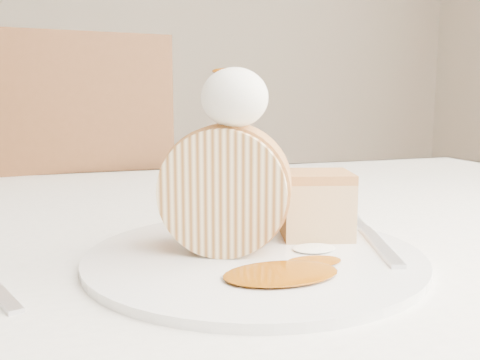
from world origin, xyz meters
name	(u,v)px	position (x,y,z in m)	size (l,w,h in m)	color
table	(218,290)	(0.00, 0.20, 0.66)	(1.40, 0.90, 0.75)	white
chair_far	(50,244)	(-0.21, 0.79, 0.58)	(0.53, 0.53, 1.01)	brown
plate	(254,257)	(-0.01, 0.03, 0.75)	(0.30, 0.30, 0.01)	white
roulade_slice	(226,189)	(-0.03, 0.05, 0.81)	(0.11, 0.11, 0.06)	beige
cake_chunk	(316,209)	(0.06, 0.07, 0.79)	(0.07, 0.06, 0.06)	#BF7D48
whipped_cream	(235,98)	(-0.03, 0.04, 0.89)	(0.06, 0.06, 0.05)	white
caramel_drizzle	(228,64)	(-0.03, 0.05, 0.92)	(0.03, 0.02, 0.01)	#8A4205
caramel_pool	(281,273)	(-0.02, -0.03, 0.76)	(0.09, 0.06, 0.00)	#8A4205
fork	(379,245)	(0.10, 0.01, 0.76)	(0.02, 0.18, 0.00)	silver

